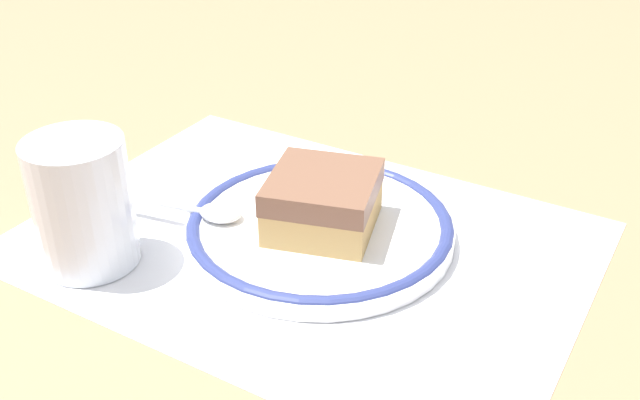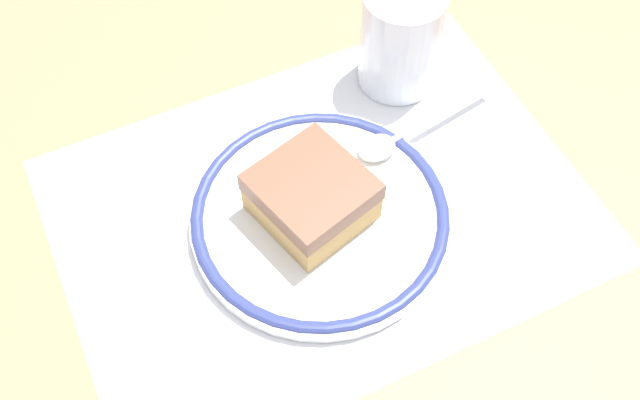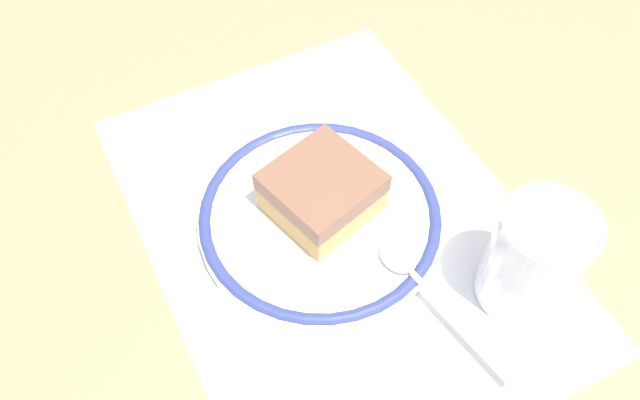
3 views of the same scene
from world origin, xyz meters
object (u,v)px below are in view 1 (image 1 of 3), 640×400
Objects in this scene: cake_slice at (323,202)px; plate at (320,227)px; cup at (84,212)px; spoon at (198,209)px.

plate is at bearing 139.98° from cake_slice.
cake_slice is at bearing 38.51° from cup.
cup is (-0.04, -0.08, 0.02)m from spoon.
cup reaches higher than plate.
cake_slice is at bearing 19.93° from spoon.
spoon is at bearing 60.37° from cup.
cake_slice is 0.18m from cup.
spoon is at bearing -156.62° from plate.
plate is 0.10m from spoon.
plate is 2.10× the size of cake_slice.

